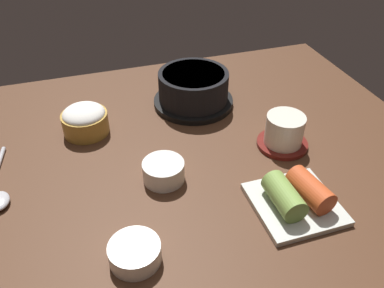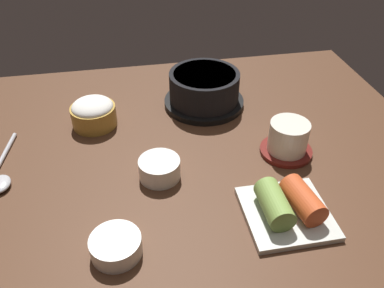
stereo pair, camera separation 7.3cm
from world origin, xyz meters
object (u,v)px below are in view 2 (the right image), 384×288
banchan_cup_center (160,168)px  kimchi_plate (288,206)px  spoon (1,176)px  stone_pot (204,89)px  side_bowl_near (116,245)px  tea_cup_with_saucer (288,139)px  rice_bowl (93,112)px

banchan_cup_center → kimchi_plate: kimchi_plate is taller
kimchi_plate → spoon: 49.67cm
stone_pot → banchan_cup_center: stone_pot is taller
side_bowl_near → tea_cup_with_saucer: bearing=28.4°
banchan_cup_center → spoon: banchan_cup_center is taller
rice_bowl → tea_cup_with_saucer: bearing=-24.4°
stone_pot → banchan_cup_center: size_ratio=2.43×
rice_bowl → kimchi_plate: bearing=-46.4°
banchan_cup_center → spoon: 28.18cm
side_bowl_near → banchan_cup_center: bearing=61.9°
stone_pot → rice_bowl: size_ratio=1.93×
rice_bowl → banchan_cup_center: 22.00cm
stone_pot → rice_bowl: 24.48cm
rice_bowl → spoon: size_ratio=0.52×
kimchi_plate → spoon: kimchi_plate is taller
rice_bowl → banchan_cup_center: size_ratio=1.26×
stone_pot → kimchi_plate: 35.88cm
banchan_cup_center → side_bowl_near: bearing=-118.1°
tea_cup_with_saucer → kimchi_plate: tea_cup_with_saucer is taller
stone_pot → rice_bowl: (-24.19, -3.70, -0.94)cm
tea_cup_with_saucer → spoon: size_ratio=0.56×
tea_cup_with_saucer → banchan_cup_center: bearing=-174.4°
rice_bowl → side_bowl_near: 34.16cm
stone_pot → kimchi_plate: bearing=-80.4°
kimchi_plate → stone_pot: bearing=99.6°
banchan_cup_center → spoon: (-27.75, 4.68, -1.33)cm
rice_bowl → spoon: 21.65cm
rice_bowl → tea_cup_with_saucer: 39.55cm
banchan_cup_center → side_bowl_near: (-8.14, -15.23, -0.35)cm
stone_pot → kimchi_plate: stone_pot is taller
banchan_cup_center → kimchi_plate: bearing=-34.6°
tea_cup_with_saucer → spoon: 52.42cm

